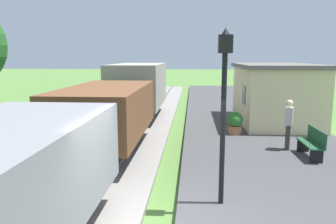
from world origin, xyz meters
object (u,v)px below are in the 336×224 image
Objects in this scene: station_hut at (274,93)px; freight_train at (111,110)px; bench_down_platform at (253,100)px; potted_planter at (235,123)px; lamp_post_near at (224,85)px; person_waiting at (289,123)px; bench_near_hut at (312,143)px.

freight_train is at bearing -146.42° from station_hut.
freight_train reaches higher than bench_down_platform.
potted_planter reaches higher than bench_down_platform.
lamp_post_near is at bearing -52.57° from freight_train.
lamp_post_near is at bearing -102.85° from bench_down_platform.
person_waiting is at bearing -97.82° from station_hut.
freight_train is 5.97m from lamp_post_near.
bench_down_platform is at bearing 77.15° from lamp_post_near.
station_hut is at bearing 33.58° from freight_train.
freight_train reaches higher than person_waiting.
station_hut reaches higher than bench_near_hut.
bench_down_platform is at bearing -72.65° from person_waiting.
station_hut is (6.80, 4.51, 0.15)m from freight_train.
bench_near_hut is at bearing -91.40° from station_hut.
bench_down_platform is 7.49m from potted_planter.
lamp_post_near is (-3.26, -9.14, 1.15)m from station_hut.
potted_planter reaches higher than bench_near_hut.
person_waiting reaches higher than bench_down_platform.
lamp_post_near is (-2.60, -4.32, 1.62)m from person_waiting.
freight_train reaches higher than bench_near_hut.
station_hut is 5.71m from bench_near_hut.
person_waiting is at bearing -93.21° from bench_down_platform.
freight_train is 11.35× the size of person_waiting.
bench_near_hut is 10.17m from bench_down_platform.
bench_down_platform is (-0.14, 4.54, -0.93)m from station_hut.
bench_down_platform is 1.64× the size of potted_planter.
freight_train is at bearing -126.35° from bench_down_platform.
potted_planter is (-2.16, -2.67, -0.93)m from station_hut.
lamp_post_near is (-3.12, -3.51, 2.08)m from bench_near_hut.
freight_train is 3.34× the size of station_hut.
bench_near_hut is 3.59m from potted_planter.
person_waiting is 5.29m from lamp_post_near.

